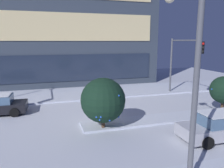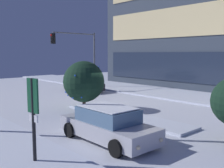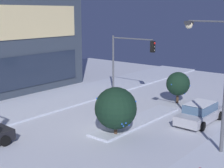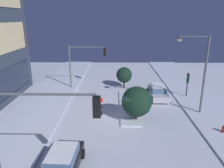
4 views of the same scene
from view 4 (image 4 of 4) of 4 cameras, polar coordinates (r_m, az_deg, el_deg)
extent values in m
plane|color=silver|center=(20.02, 3.63, -9.49)|extent=(52.00, 52.00, 0.00)
cube|color=silver|center=(22.16, 26.79, -8.48)|extent=(52.00, 5.20, 0.14)
cube|color=silver|center=(21.37, -20.43, -8.60)|extent=(52.00, 5.20, 0.14)
cube|color=silver|center=(22.82, 4.34, -5.80)|extent=(9.00, 1.80, 0.14)
cube|color=#B7B7C1|center=(25.61, 12.10, -2.42)|extent=(4.65, 1.87, 0.66)
cube|color=slate|center=(25.41, 12.19, -1.12)|extent=(2.52, 1.67, 0.60)
cube|color=white|center=(25.31, 12.24, -0.40)|extent=(2.33, 1.56, 0.04)
sphere|color=#F9E5B2|center=(27.69, 9.98, -0.85)|extent=(0.16, 0.16, 0.16)
sphere|color=#F9E5B2|center=(27.90, 12.50, -0.86)|extent=(0.16, 0.16, 0.16)
cylinder|color=black|center=(26.94, 9.59, -1.72)|extent=(0.66, 0.23, 0.66)
cylinder|color=black|center=(27.27, 13.39, -1.73)|extent=(0.66, 0.23, 0.66)
cylinder|color=black|center=(24.11, 10.58, -4.09)|extent=(0.66, 0.23, 0.66)
cylinder|color=black|center=(24.47, 14.82, -4.06)|extent=(0.66, 0.23, 0.66)
cube|color=black|center=(14.07, -12.99, -20.32)|extent=(4.44, 2.03, 0.66)
cube|color=slate|center=(13.71, -13.17, -18.30)|extent=(2.43, 1.76, 0.60)
cube|color=white|center=(13.52, -13.27, -17.14)|extent=(2.25, 1.64, 0.04)
cylinder|color=black|center=(15.11, -7.86, -17.99)|extent=(0.67, 0.25, 0.66)
cylinder|color=black|center=(15.54, -14.82, -17.34)|extent=(0.67, 0.25, 0.66)
cylinder|color=#565960|center=(28.32, -11.11, 4.38)|extent=(0.18, 0.18, 5.64)
cylinder|color=#565960|center=(27.47, -6.73, 9.75)|extent=(0.12, 4.54, 0.12)
cube|color=black|center=(27.36, -1.92, 8.56)|extent=(0.32, 0.36, 1.00)
sphere|color=red|center=(27.30, -1.52, 9.22)|extent=(0.20, 0.20, 0.20)
sphere|color=black|center=(27.35, -1.51, 8.56)|extent=(0.20, 0.20, 0.20)
sphere|color=black|center=(27.40, -1.51, 7.90)|extent=(0.20, 0.20, 0.20)
cylinder|color=#565960|center=(10.11, -18.47, -2.60)|extent=(0.12, 5.01, 0.12)
cube|color=black|center=(9.80, -4.09, -6.11)|extent=(0.32, 0.36, 1.00)
sphere|color=red|center=(9.67, -3.00, -4.38)|extent=(0.20, 0.20, 0.20)
sphere|color=black|center=(9.79, -2.97, -6.12)|extent=(0.20, 0.20, 0.20)
sphere|color=black|center=(9.92, -2.94, -7.81)|extent=(0.20, 0.20, 0.20)
cylinder|color=#565960|center=(21.66, 23.41, 1.85)|extent=(0.20, 0.20, 7.54)
cylinder|color=#565960|center=(20.77, 21.15, 11.70)|extent=(0.45, 2.55, 0.10)
cube|color=#333338|center=(20.55, 17.57, 11.72)|extent=(0.56, 0.36, 0.20)
sphere|color=#F9E5B2|center=(20.56, 17.54, 11.36)|extent=(0.44, 0.44, 0.44)
cylinder|color=red|center=(19.85, 27.51, -10.92)|extent=(0.26, 0.26, 0.56)
sphere|color=red|center=(19.70, 27.66, -10.02)|extent=(0.22, 0.22, 0.22)
cylinder|color=red|center=(19.70, 27.75, -11.09)|extent=(0.12, 0.10, 0.10)
cylinder|color=red|center=(19.98, 27.30, -10.62)|extent=(0.12, 0.10, 0.10)
cylinder|color=black|center=(26.35, 19.40, -0.35)|extent=(0.12, 0.12, 2.91)
cube|color=#144C2D|center=(26.10, 19.60, 1.49)|extent=(0.55, 0.14, 1.14)
cube|color=white|center=(26.31, 19.43, -0.08)|extent=(0.44, 0.12, 0.24)
cylinder|color=#473323|center=(19.80, 6.43, -8.73)|extent=(0.22, 0.22, 0.71)
sphere|color=black|center=(19.19, 6.59, -4.68)|extent=(2.72, 2.72, 2.72)
sphere|color=blue|center=(20.30, 8.39, -6.18)|extent=(0.10, 0.10, 0.10)
sphere|color=blue|center=(19.74, 9.67, -2.61)|extent=(0.10, 0.10, 0.10)
sphere|color=blue|center=(18.21, 3.80, -3.69)|extent=(0.10, 0.10, 0.10)
sphere|color=blue|center=(19.81, 9.27, -7.11)|extent=(0.10, 0.10, 0.10)
sphere|color=blue|center=(19.20, 10.05, -6.91)|extent=(0.10, 0.10, 0.10)
sphere|color=blue|center=(19.24, 9.51, -7.57)|extent=(0.10, 0.10, 0.10)
sphere|color=blue|center=(18.99, 9.75, -7.28)|extent=(0.10, 0.10, 0.10)
sphere|color=blue|center=(19.33, 4.17, -1.39)|extent=(0.10, 0.10, 0.10)
cylinder|color=#473323|center=(28.67, 3.21, -0.10)|extent=(0.22, 0.22, 0.87)
sphere|color=black|center=(28.30, 3.25, 2.43)|extent=(2.07, 2.07, 2.07)
sphere|color=blue|center=(28.67, 5.22, 2.40)|extent=(0.10, 0.10, 0.10)
sphere|color=blue|center=(28.63, 4.51, 0.88)|extent=(0.10, 0.10, 0.10)
sphere|color=blue|center=(29.16, 4.00, 1.52)|extent=(0.10, 0.10, 0.10)
sphere|color=blue|center=(28.94, 3.81, 0.88)|extent=(0.10, 0.10, 0.10)
sphere|color=blue|center=(27.27, 3.17, 2.07)|extent=(0.10, 0.10, 0.10)
sphere|color=blue|center=(28.76, 4.49, 3.85)|extent=(0.10, 0.10, 0.10)
camera|label=1|loc=(20.84, 45.06, 2.06)|focal=35.73mm
camera|label=2|loc=(34.55, 21.70, 7.30)|focal=42.60mm
camera|label=3|loc=(14.82, 82.98, -2.41)|focal=53.25mm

